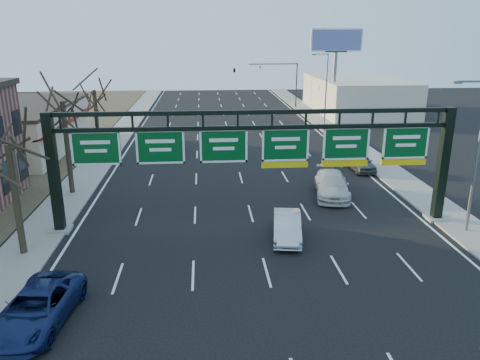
{
  "coord_description": "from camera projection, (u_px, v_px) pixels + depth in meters",
  "views": [
    {
      "loc": [
        -2.99,
        -18.71,
        11.42
      ],
      "look_at": [
        -0.92,
        7.26,
        3.2
      ],
      "focal_mm": 35.0,
      "sensor_mm": 36.0,
      "label": 1
    }
  ],
  "objects": [
    {
      "name": "billboard_right",
      "position": [
        336.0,
        51.0,
        62.61
      ],
      "size": [
        7.0,
        0.5,
        12.0
      ],
      "color": "slate",
      "rests_on": "ground"
    },
    {
      "name": "tree_mid",
      "position": [
        60.0,
        87.0,
        32.37
      ],
      "size": [
        3.6,
        3.6,
        9.24
      ],
      "color": "black",
      "rests_on": "sidewalk_left"
    },
    {
      "name": "car_grey_far",
      "position": [
        360.0,
        162.0,
        40.49
      ],
      "size": [
        1.91,
        4.39,
        1.47
      ],
      "primitive_type": "imported",
      "rotation": [
        0.0,
        0.0,
        0.04
      ],
      "color": "#46494B",
      "rests_on": "ground"
    },
    {
      "name": "tree_gantry",
      "position": [
        4.0,
        124.0,
        23.09
      ],
      "size": [
        3.6,
        3.6,
        8.48
      ],
      "color": "black",
      "rests_on": "sidewalk_left"
    },
    {
      "name": "car_white_wagon",
      "position": [
        332.0,
        185.0,
        34.1
      ],
      "size": [
        3.29,
        6.01,
        1.65
      ],
      "primitive_type": "imported",
      "rotation": [
        0.0,
        0.0,
        -0.18
      ],
      "color": "silver",
      "rests_on": "ground"
    },
    {
      "name": "traffic_signal_mast",
      "position": [
        258.0,
        73.0,
        72.51
      ],
      "size": [
        10.16,
        0.54,
        7.0
      ],
      "color": "black",
      "rests_on": "ground"
    },
    {
      "name": "car_blue_suv",
      "position": [
        37.0,
        308.0,
        18.98
      ],
      "size": [
        3.13,
        5.65,
        1.5
      ],
      "primitive_type": "imported",
      "rotation": [
        0.0,
        0.0,
        -0.12
      ],
      "color": "#121F50",
      "rests_on": "ground"
    },
    {
      "name": "streetlight_near",
      "position": [
        476.0,
        149.0,
        26.56
      ],
      "size": [
        2.15,
        0.22,
        9.0
      ],
      "color": "slate",
      "rests_on": "sidewalk_right"
    },
    {
      "name": "lane_markings",
      "position": [
        239.0,
        171.0,
        40.46
      ],
      "size": [
        21.6,
        120.0,
        0.01
      ],
      "primitive_type": "cube",
      "color": "white",
      "rests_on": "ground"
    },
    {
      "name": "sidewalk_right",
      "position": [
        383.0,
        167.0,
        41.41
      ],
      "size": [
        3.0,
        120.0,
        0.12
      ],
      "primitive_type": "cube",
      "color": "gray",
      "rests_on": "ground"
    },
    {
      "name": "sign_gantry",
      "position": [
        257.0,
        153.0,
        27.67
      ],
      "size": [
        24.6,
        1.2,
        7.2
      ],
      "color": "black",
      "rests_on": "ground"
    },
    {
      "name": "car_silver_sedan",
      "position": [
        287.0,
        226.0,
        27.01
      ],
      "size": [
        2.19,
        4.61,
        1.46
      ],
      "primitive_type": "imported",
      "rotation": [
        0.0,
        0.0,
        -0.15
      ],
      "color": "#BBBBC0",
      "rests_on": "ground"
    },
    {
      "name": "building_right_distant",
      "position": [
        357.0,
        95.0,
        69.74
      ],
      "size": [
        12.0,
        20.0,
        5.0
      ],
      "primitive_type": "cube",
      "color": "beige",
      "rests_on": "ground"
    },
    {
      "name": "ground",
      "position": [
        273.0,
        293.0,
        21.45
      ],
      "size": [
        160.0,
        160.0,
        0.0
      ],
      "primitive_type": "plane",
      "color": "black",
      "rests_on": "ground"
    },
    {
      "name": "cream_strip",
      "position": [
        18.0,
        128.0,
        46.68
      ],
      "size": [
        10.9,
        18.4,
        4.7
      ],
      "color": "beige",
      "rests_on": "ground"
    },
    {
      "name": "streetlight_far",
      "position": [
        325.0,
        85.0,
        58.88
      ],
      "size": [
        2.15,
        0.22,
        9.0
      ],
      "color": "slate",
      "rests_on": "sidewalk_right"
    },
    {
      "name": "sidewalk_left",
      "position": [
        88.0,
        174.0,
        39.47
      ],
      "size": [
        3.0,
        120.0,
        0.12
      ],
      "primitive_type": "cube",
      "color": "gray",
      "rests_on": "ground"
    },
    {
      "name": "tree_far",
      "position": [
        93.0,
        79.0,
        41.99
      ],
      "size": [
        3.6,
        3.6,
        8.86
      ],
      "color": "black",
      "rests_on": "sidewalk_left"
    },
    {
      "name": "car_silver_distant",
      "position": [
        170.0,
        147.0,
        46.05
      ],
      "size": [
        2.02,
        4.4,
        1.4
      ],
      "primitive_type": "imported",
      "rotation": [
        0.0,
        0.0,
        0.13
      ],
      "color": "#B3B3B8",
      "rests_on": "ground"
    }
  ]
}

